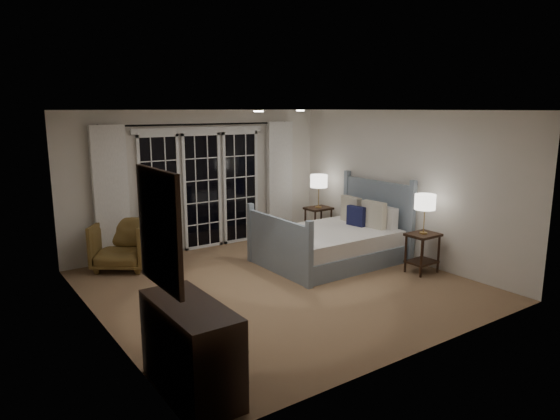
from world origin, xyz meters
TOP-DOWN VIEW (x-y plane):
  - floor at (0.00, 0.00)m, footprint 5.00×5.00m
  - ceiling at (0.00, 0.00)m, footprint 5.00×5.00m
  - wall_left at (-2.50, 0.00)m, footprint 0.02×5.00m
  - wall_right at (2.50, 0.00)m, footprint 0.02×5.00m
  - wall_back at (0.00, 2.50)m, footprint 5.00×0.02m
  - wall_front at (0.00, -2.50)m, footprint 5.00×0.02m
  - french_doors at (0.00, 2.46)m, footprint 2.50×0.04m
  - curtain_rod at (0.00, 2.40)m, footprint 3.50×0.03m
  - curtain_left at (-1.65, 2.38)m, footprint 0.55×0.10m
  - curtain_right at (1.65, 2.38)m, footprint 0.55×0.10m
  - downlight_a at (0.80, 0.60)m, footprint 0.12×0.12m
  - downlight_b at (-0.60, -0.40)m, footprint 0.12×0.12m
  - bed at (1.42, 0.47)m, footprint 2.20×1.58m
  - nightstand_left at (2.16, -0.78)m, footprint 0.48×0.38m
  - nightstand_right at (2.14, 1.76)m, footprint 0.48×0.39m
  - lamp_left at (2.16, -0.78)m, footprint 0.32×0.32m
  - lamp_right at (2.14, 1.76)m, footprint 0.33×0.33m
  - armchair at (-1.60, 2.10)m, footprint 1.17×1.18m
  - dresser at (-2.23, -1.80)m, footprint 0.50×1.18m
  - mirror at (-2.47, -1.80)m, footprint 0.05×0.85m

SIDE VIEW (x-z plane):
  - floor at x=0.00m, z-range 0.00..0.00m
  - bed at x=1.42m, z-range -0.32..0.97m
  - armchair at x=-1.60m, z-range 0.00..0.78m
  - nightstand_left at x=2.16m, z-range 0.10..0.72m
  - nightstand_right at x=2.14m, z-range 0.10..0.73m
  - dresser at x=-2.23m, z-range 0.00..0.84m
  - french_doors at x=0.00m, z-range -0.01..2.19m
  - lamp_left at x=2.16m, z-range 0.81..1.42m
  - lamp_right at x=2.14m, z-range 0.82..1.46m
  - curtain_left at x=-1.65m, z-range 0.02..2.27m
  - curtain_right at x=1.65m, z-range 0.02..2.27m
  - wall_left at x=-2.50m, z-range 0.00..2.50m
  - wall_right at x=2.50m, z-range 0.00..2.50m
  - wall_back at x=0.00m, z-range 0.00..2.50m
  - wall_front at x=0.00m, z-range 0.00..2.50m
  - mirror at x=-2.47m, z-range 1.05..2.05m
  - curtain_rod at x=0.00m, z-range 2.23..2.27m
  - downlight_a at x=0.80m, z-range 2.48..2.50m
  - downlight_b at x=-0.60m, z-range 2.48..2.50m
  - ceiling at x=0.00m, z-range 2.50..2.50m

